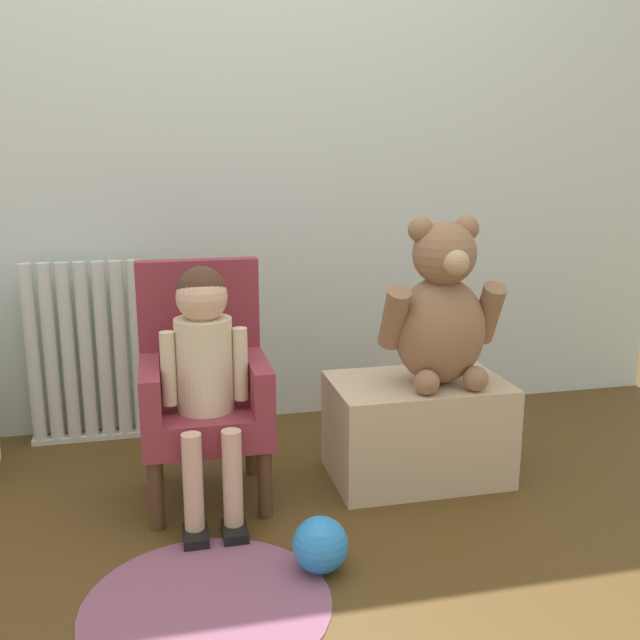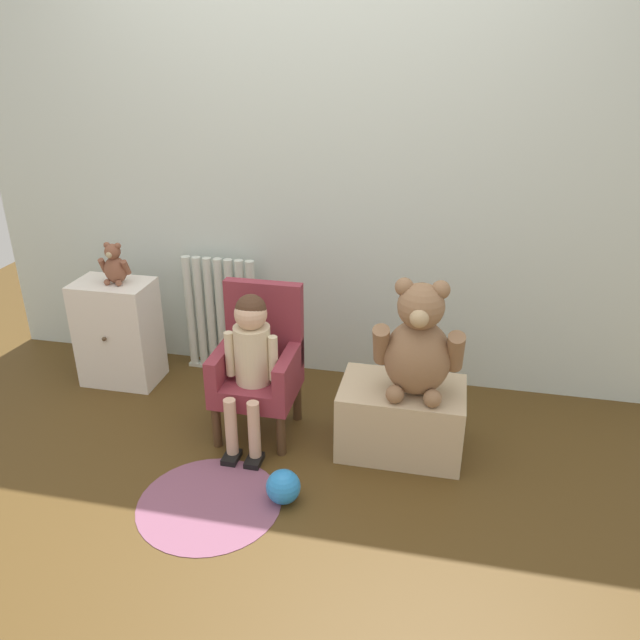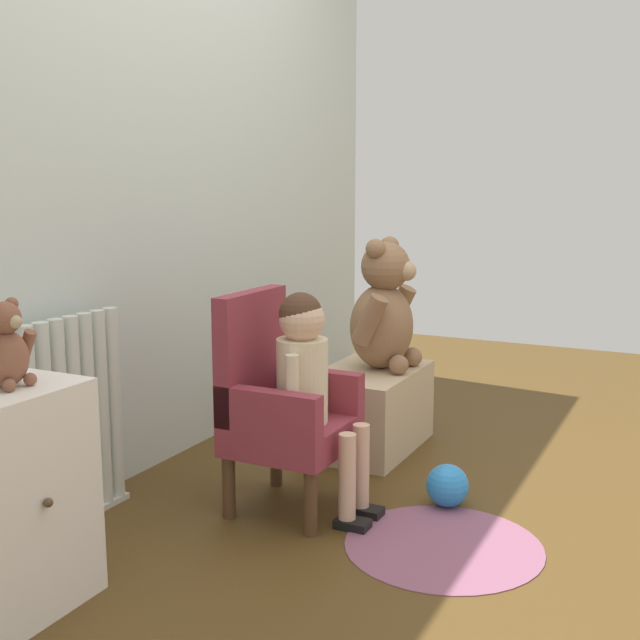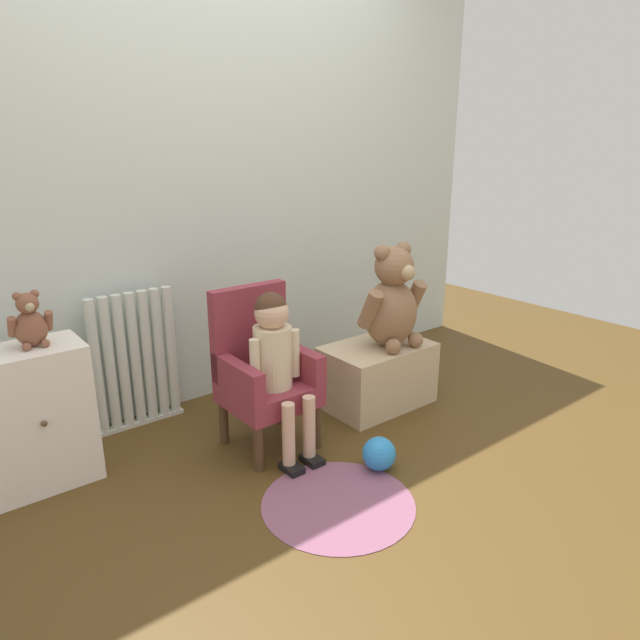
# 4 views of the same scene
# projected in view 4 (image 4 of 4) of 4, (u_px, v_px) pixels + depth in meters

# --- Properties ---
(ground_plane) EXTENTS (6.00, 6.00, 0.00)m
(ground_plane) POSITION_uv_depth(u_px,v_px,m) (357.00, 476.00, 2.43)
(ground_plane) COLOR #4E3616
(back_wall) EXTENTS (3.80, 0.05, 2.40)m
(back_wall) POSITION_uv_depth(u_px,v_px,m) (211.00, 174.00, 2.93)
(back_wall) COLOR silver
(back_wall) RESTS_ON ground_plane
(radiator) EXTENTS (0.43, 0.05, 0.68)m
(radiator) POSITION_uv_depth(u_px,v_px,m) (135.00, 361.00, 2.78)
(radiator) COLOR silver
(radiator) RESTS_ON ground_plane
(small_dresser) EXTENTS (0.41, 0.29, 0.59)m
(small_dresser) POSITION_uv_depth(u_px,v_px,m) (36.00, 417.00, 2.31)
(small_dresser) COLOR white
(small_dresser) RESTS_ON ground_plane
(child_armchair) EXTENTS (0.38, 0.37, 0.74)m
(child_armchair) POSITION_uv_depth(u_px,v_px,m) (263.00, 371.00, 2.61)
(child_armchair) COLOR maroon
(child_armchair) RESTS_ON ground_plane
(child_figure) EXTENTS (0.25, 0.35, 0.75)m
(child_figure) POSITION_uv_depth(u_px,v_px,m) (276.00, 351.00, 2.49)
(child_figure) COLOR beige
(child_figure) RESTS_ON ground_plane
(low_bench) EXTENTS (0.57, 0.37, 0.33)m
(low_bench) POSITION_uv_depth(u_px,v_px,m) (377.00, 375.00, 3.05)
(low_bench) COLOR tan
(low_bench) RESTS_ON ground_plane
(large_teddy_bear) EXTENTS (0.39, 0.28, 0.54)m
(large_teddy_bear) POSITION_uv_depth(u_px,v_px,m) (392.00, 302.00, 2.94)
(large_teddy_bear) COLOR #8D6748
(large_teddy_bear) RESTS_ON low_bench
(small_teddy_bear) EXTENTS (0.16, 0.11, 0.22)m
(small_teddy_bear) POSITION_uv_depth(u_px,v_px,m) (30.00, 322.00, 2.21)
(small_teddy_bear) COLOR brown
(small_teddy_bear) RESTS_ON small_dresser
(floor_rug) EXTENTS (0.61, 0.61, 0.01)m
(floor_rug) POSITION_uv_depth(u_px,v_px,m) (338.00, 503.00, 2.24)
(floor_rug) COLOR #834D65
(floor_rug) RESTS_ON ground_plane
(toy_ball) EXTENTS (0.15, 0.15, 0.15)m
(toy_ball) POSITION_uv_depth(u_px,v_px,m) (379.00, 454.00, 2.46)
(toy_ball) COLOR #2A87D8
(toy_ball) RESTS_ON ground_plane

